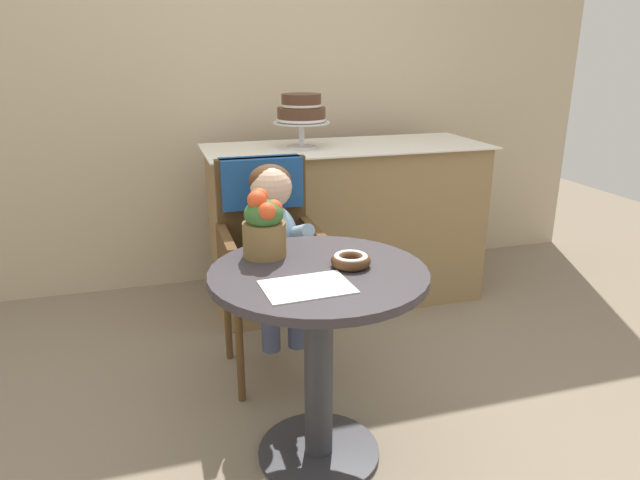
% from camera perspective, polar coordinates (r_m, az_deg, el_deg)
% --- Properties ---
extents(ground_plane, '(8.00, 8.00, 0.00)m').
position_cam_1_polar(ground_plane, '(2.23, -0.13, -20.48)').
color(ground_plane, gray).
extents(back_wall, '(4.80, 0.10, 2.70)m').
position_cam_1_polar(back_wall, '(3.55, -9.12, 17.43)').
color(back_wall, '#C1AD8E').
rests_on(back_wall, ground).
extents(cafe_table, '(0.72, 0.72, 0.72)m').
position_cam_1_polar(cafe_table, '(1.95, -0.14, -8.79)').
color(cafe_table, '#332D33').
rests_on(cafe_table, ground).
extents(wicker_chair, '(0.42, 0.45, 0.95)m').
position_cam_1_polar(wicker_chair, '(2.52, -5.36, 0.78)').
color(wicker_chair, brown).
rests_on(wicker_chair, ground).
extents(seated_child, '(0.27, 0.32, 0.73)m').
position_cam_1_polar(seated_child, '(2.36, -4.63, 0.56)').
color(seated_child, '#8CADCC').
rests_on(seated_child, ground).
extents(paper_napkin, '(0.28, 0.20, 0.00)m').
position_cam_1_polar(paper_napkin, '(1.73, -1.29, -4.68)').
color(paper_napkin, white).
rests_on(paper_napkin, cafe_table).
extents(donut_front, '(0.13, 0.13, 0.04)m').
position_cam_1_polar(donut_front, '(1.89, 3.05, -1.95)').
color(donut_front, '#4C2D19').
rests_on(donut_front, cafe_table).
extents(flower_vase, '(0.15, 0.15, 0.23)m').
position_cam_1_polar(flower_vase, '(1.96, -5.60, 1.52)').
color(flower_vase, brown).
rests_on(flower_vase, cafe_table).
extents(display_counter, '(1.56, 0.62, 0.90)m').
position_cam_1_polar(display_counter, '(3.28, 2.60, 1.68)').
color(display_counter, '#93754C').
rests_on(display_counter, ground).
extents(tiered_cake_stand, '(0.30, 0.30, 0.28)m').
position_cam_1_polar(tiered_cake_stand, '(3.08, -1.87, 12.63)').
color(tiered_cake_stand, silver).
rests_on(tiered_cake_stand, display_counter).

